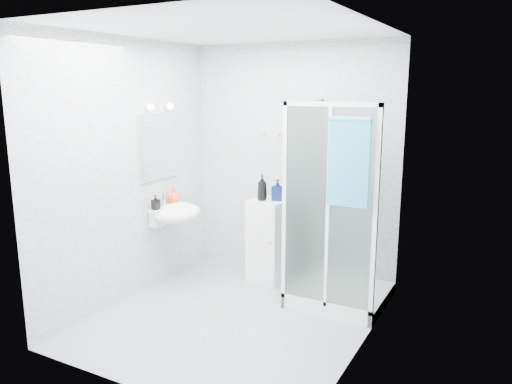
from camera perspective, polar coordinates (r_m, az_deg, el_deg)
The scene contains 12 objects.
room at distance 4.42m, azimuth -2.72°, elevation 1.14°, with size 2.40×2.60×2.60m.
shower_enclosure at distance 5.04m, azimuth 8.55°, elevation -7.66°, with size 0.90×0.95×2.00m.
wall_basin at distance 5.43m, azimuth -9.17°, elevation -2.39°, with size 0.46×0.56×0.35m.
mirror at distance 5.43m, azimuth -11.10°, elevation 5.08°, with size 0.02×0.60×0.70m, color white.
vanity_lights at distance 5.37m, azimuth -10.86°, elevation 9.52°, with size 0.10×0.40×0.08m.
wall_hooks at distance 5.59m, azimuth 1.69°, elevation 6.72°, with size 0.23×0.06×0.03m.
storage_cabinet at distance 5.55m, azimuth 1.43°, elevation -5.55°, with size 0.41×0.42×0.92m.
hand_towel at distance 4.33m, azimuth 10.56°, elevation 3.60°, with size 0.36×0.05×0.77m.
shampoo_bottle_a at distance 5.39m, azimuth 0.71°, elevation 0.52°, with size 0.11×0.11×0.28m, color black.
shampoo_bottle_b at distance 5.39m, azimuth 2.49°, elevation 0.25°, with size 0.10×0.11×0.23m, color #0A143F.
soap_dispenser_orange at distance 5.59m, azimuth -9.33°, elevation -0.38°, with size 0.14×0.14×0.18m, color #FD4E1D.
soap_dispenser_black at distance 5.33m, azimuth -11.40°, elevation -1.15°, with size 0.07×0.07×0.16m, color black.
Camera 1 is at (2.24, -3.72, 2.12)m, focal length 35.00 mm.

